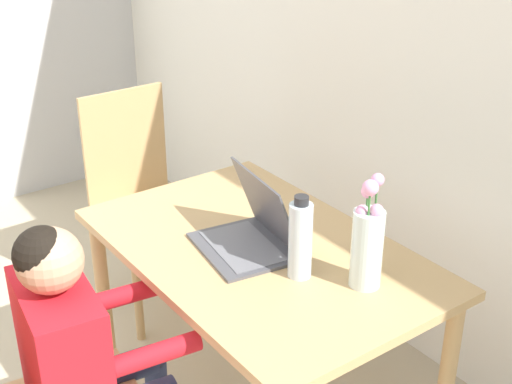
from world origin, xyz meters
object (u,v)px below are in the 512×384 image
laptop (253,231)px  flower_vase (367,242)px  chair_spare (142,203)px  person_seated (81,348)px  water_bottle (300,239)px

laptop → flower_vase: bearing=28.9°
chair_spare → laptop: laptop is taller
person_seated → water_bottle: size_ratio=4.06×
person_seated → water_bottle: (0.20, 0.60, 0.23)m
flower_vase → water_bottle: bearing=-140.9°
water_bottle → chair_spare: bearing=175.8°
person_seated → water_bottle: bearing=-101.0°
laptop → flower_vase: 0.39m
chair_spare → flower_vase: flower_vase is taller
chair_spare → water_bottle: water_bottle is taller
person_seated → water_bottle: 0.67m
person_seated → laptop: 0.61m
person_seated → flower_vase: bearing=-108.3°
water_bottle → laptop: bearing=-176.6°
person_seated → flower_vase: flower_vase is taller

